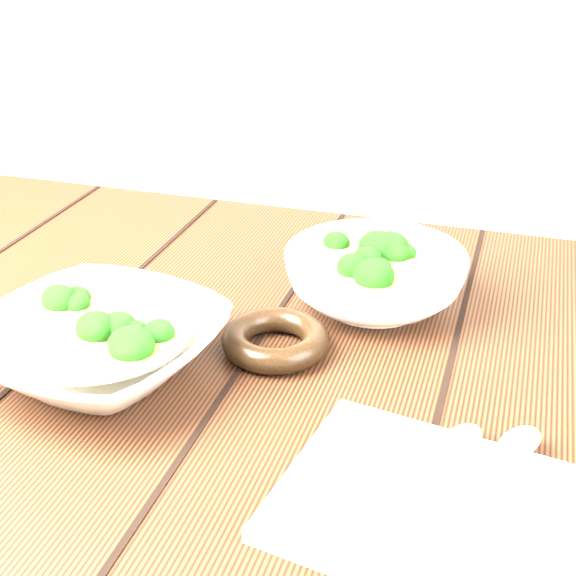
{
  "coord_description": "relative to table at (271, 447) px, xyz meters",
  "views": [
    {
      "loc": [
        0.23,
        -0.67,
        1.19
      ],
      "look_at": [
        0.0,
        0.06,
        0.8
      ],
      "focal_mm": 50.0,
      "sensor_mm": 36.0,
      "label": 1
    }
  ],
  "objects": [
    {
      "name": "soup_bowl_back",
      "position": [
        0.08,
        0.14,
        0.15
      ],
      "size": [
        0.24,
        0.24,
        0.08
      ],
      "color": "silver",
      "rests_on": "table"
    },
    {
      "name": "spoon_right",
      "position": [
        0.24,
        -0.13,
        0.14
      ],
      "size": [
        0.1,
        0.18,
        0.01
      ],
      "color": "#B9B4A3",
      "rests_on": "napkin"
    },
    {
      "name": "table",
      "position": [
        0.0,
        0.0,
        0.0
      ],
      "size": [
        1.2,
        0.8,
        0.75
      ],
      "color": "#391E10",
      "rests_on": "ground"
    },
    {
      "name": "spoon_left",
      "position": [
        0.19,
        -0.14,
        0.14
      ],
      "size": [
        0.08,
        0.18,
        0.01
      ],
      "color": "#B9B4A3",
      "rests_on": "napkin"
    },
    {
      "name": "trivet",
      "position": [
        0.0,
        0.01,
        0.13
      ],
      "size": [
        0.15,
        0.15,
        0.03
      ],
      "primitive_type": "torus",
      "rotation": [
        0.0,
        0.0,
        -0.38
      ],
      "color": "black",
      "rests_on": "table"
    },
    {
      "name": "napkin",
      "position": [
        0.19,
        -0.18,
        0.13
      ],
      "size": [
        0.25,
        0.22,
        0.01
      ],
      "primitive_type": "cube",
      "rotation": [
        0.0,
        0.0,
        -0.16
      ],
      "color": "beige",
      "rests_on": "table"
    },
    {
      "name": "soup_bowl_front",
      "position": [
        -0.15,
        -0.08,
        0.15
      ],
      "size": [
        0.27,
        0.27,
        0.07
      ],
      "color": "silver",
      "rests_on": "table"
    }
  ]
}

